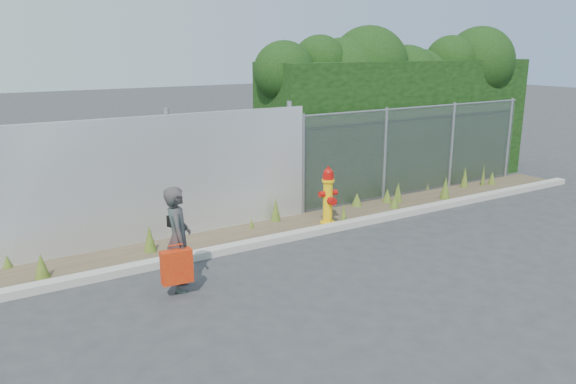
# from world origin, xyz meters

# --- Properties ---
(ground) EXTENTS (80.00, 80.00, 0.00)m
(ground) POSITION_xyz_m (0.00, 0.00, 0.00)
(ground) COLOR #323335
(ground) RESTS_ON ground
(curb) EXTENTS (16.00, 0.22, 0.12)m
(curb) POSITION_xyz_m (0.00, 1.80, 0.06)
(curb) COLOR #A8A598
(curb) RESTS_ON ground
(weed_strip) EXTENTS (16.00, 1.31, 0.53)m
(weed_strip) POSITION_xyz_m (-0.35, 2.50, 0.13)
(weed_strip) COLOR #4E3F2C
(weed_strip) RESTS_ON ground
(corrugated_fence) EXTENTS (8.50, 0.21, 2.30)m
(corrugated_fence) POSITION_xyz_m (-3.25, 3.01, 1.10)
(corrugated_fence) COLOR silver
(corrugated_fence) RESTS_ON ground
(chainlink_fence) EXTENTS (6.50, 0.07, 2.05)m
(chainlink_fence) POSITION_xyz_m (4.25, 3.00, 1.03)
(chainlink_fence) COLOR gray
(chainlink_fence) RESTS_ON ground
(hedge) EXTENTS (7.60, 2.25, 3.83)m
(hedge) POSITION_xyz_m (4.45, 4.05, 2.10)
(hedge) COLOR black
(hedge) RESTS_ON ground
(fire_hydrant) EXTENTS (0.38, 0.34, 1.14)m
(fire_hydrant) POSITION_xyz_m (1.05, 2.14, 0.55)
(fire_hydrant) COLOR yellow
(fire_hydrant) RESTS_ON ground
(woman) EXTENTS (0.52, 0.63, 1.49)m
(woman) POSITION_xyz_m (-2.43, 0.85, 0.75)
(woman) COLOR #0D554F
(woman) RESTS_ON ground
(red_tote_bag) EXTENTS (0.42, 0.15, 0.55)m
(red_tote_bag) POSITION_xyz_m (-2.56, 0.61, 0.44)
(red_tote_bag) COLOR red
(black_shoulder_bag) EXTENTS (0.22, 0.09, 0.16)m
(black_shoulder_bag) POSITION_xyz_m (-2.38, 1.09, 0.94)
(black_shoulder_bag) COLOR black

